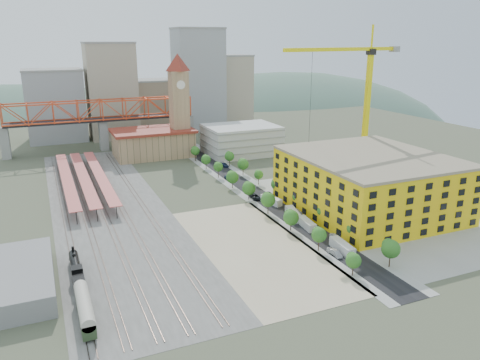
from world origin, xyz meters
name	(u,v)px	position (x,y,z in m)	size (l,w,h in m)	color
ground	(226,209)	(0.00, 0.00, 0.00)	(400.00, 400.00, 0.00)	#474C38
ballast_strip	(108,207)	(-36.00, 17.50, 0.03)	(36.00, 165.00, 0.06)	#605E59
dirt_lot	(256,247)	(-4.00, -31.50, 0.03)	(28.00, 67.00, 0.06)	tan
street_asphalt	(251,190)	(16.00, 15.00, 0.03)	(12.00, 170.00, 0.06)	black
sidewalk_west	(238,192)	(10.50, 15.00, 0.02)	(3.00, 170.00, 0.04)	gray
sidewalk_east	(264,188)	(21.50, 15.00, 0.02)	(3.00, 170.00, 0.04)	gray
construction_pad	(374,209)	(45.00, -20.00, 0.03)	(50.00, 90.00, 0.06)	gray
rail_tracks	(103,207)	(-37.80, 17.50, 0.15)	(26.56, 160.00, 0.18)	#382B23
platform_canopies	(83,176)	(-41.00, 45.00, 3.99)	(16.00, 80.00, 4.12)	#B95047
station_hall	(153,143)	(-5.00, 82.00, 6.67)	(38.00, 24.00, 13.10)	tan
clock_tower	(179,95)	(8.00, 79.99, 28.70)	(12.00, 12.00, 52.00)	tan
parking_garage	(241,140)	(36.00, 70.00, 7.00)	(34.00, 26.00, 14.00)	silver
truss_bridge	(102,113)	(-25.00, 105.00, 18.86)	(94.00, 9.60, 25.60)	gray
construction_building	(369,183)	(42.00, -20.00, 9.41)	(44.60, 50.60, 18.80)	yellow
warehouse	(1,282)	(-66.00, -30.00, 2.50)	(22.00, 32.00, 5.00)	gray
street_trees	(263,198)	(16.00, 5.00, 0.00)	(15.40, 124.40, 8.00)	#245D1C
skyline	(149,94)	(7.47, 142.31, 22.81)	(133.00, 46.00, 60.00)	#9EA0A3
distant_hills	(167,193)	(45.28, 260.00, -79.54)	(647.00, 264.00, 227.00)	#4C6B59
locomotive	(76,269)	(-50.00, -29.15, 1.82)	(2.53, 19.52, 4.88)	black
coach	(85,309)	(-50.00, -49.21, 2.72)	(2.80, 16.27, 5.11)	#293A20
tower_crane	(361,88)	(58.45, 8.75, 36.68)	(55.20, 11.31, 59.43)	yellow
site_trailer_a	(342,247)	(16.00, -42.95, 1.31)	(2.51, 9.54, 2.61)	silver
site_trailer_b	(307,224)	(16.00, -24.86, 1.22)	(2.34, 8.89, 2.43)	silver
site_trailer_c	(293,214)	(16.00, -16.60, 1.35)	(2.60, 9.88, 2.70)	silver
site_trailer_d	(271,200)	(16.00, -1.59, 1.22)	(2.34, 8.90, 2.44)	silver
car_0	(334,252)	(13.00, -43.74, 0.80)	(1.88, 4.67, 1.59)	silver
car_1	(337,254)	(13.00, -44.80, 0.70)	(1.48, 4.23, 1.39)	gray
car_2	(255,197)	(13.00, 4.96, 0.79)	(2.62, 5.68, 1.58)	black
car_3	(228,178)	(13.00, 30.77, 0.66)	(1.84, 4.54, 1.32)	#1A2F4C
car_4	(335,237)	(19.00, -35.18, 0.67)	(1.57, 3.91, 1.33)	white
car_5	(297,212)	(19.00, -13.71, 0.71)	(1.51, 4.34, 1.43)	gray
car_6	(269,194)	(19.00, 5.68, 0.68)	(2.25, 4.88, 1.36)	black
car_7	(224,165)	(19.00, 49.88, 0.80)	(2.25, 5.54, 1.61)	#1A264B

